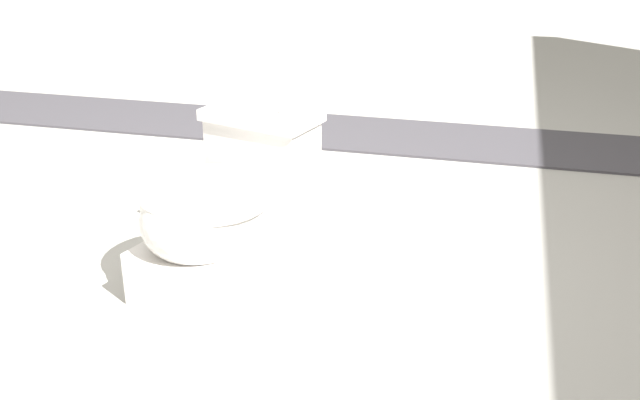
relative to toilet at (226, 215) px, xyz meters
The scene contains 3 objects.
ground_plane 0.30m from the toilet, 166.81° to the left, with size 14.00×14.00×0.00m, color #A8A59E.
gravel_strip 1.66m from the toilet, 160.62° to the left, with size 0.56×8.00×0.01m, color #423F44.
toilet is the anchor object (origin of this frame).
Camera 1 is at (2.20, 0.76, 1.18)m, focal length 42.00 mm.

